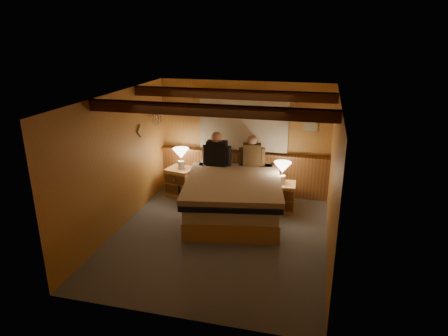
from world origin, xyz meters
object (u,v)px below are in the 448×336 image
(nightstand_right, at_px, (282,197))
(duffel_bag, at_px, (192,190))
(lamp_right, at_px, (282,169))
(lamp_left, at_px, (181,155))
(person_left, at_px, (217,152))
(person_right, at_px, (252,153))
(bed, at_px, (233,196))
(nightstand_left, at_px, (181,181))

(nightstand_right, distance_m, duffel_bag, 1.93)
(lamp_right, xyz_separation_m, duffel_bag, (-1.90, 0.17, -0.70))
(lamp_left, height_order, person_left, person_left)
(nightstand_right, height_order, lamp_right, lamp_right)
(lamp_right, distance_m, person_right, 0.77)
(bed, height_order, nightstand_right, bed)
(lamp_right, height_order, person_right, person_right)
(bed, height_order, lamp_left, lamp_left)
(person_left, bearing_deg, lamp_right, -10.56)
(nightstand_left, height_order, person_left, person_left)
(person_right, bearing_deg, nightstand_right, -38.02)
(lamp_left, bearing_deg, lamp_right, -7.10)
(nightstand_left, bearing_deg, lamp_left, -10.39)
(bed, height_order, lamp_right, lamp_right)
(person_right, xyz_separation_m, duffel_bag, (-1.24, -0.19, -0.86))
(nightstand_right, xyz_separation_m, lamp_left, (-2.16, 0.26, 0.62))
(bed, bearing_deg, lamp_right, 19.51)
(nightstand_left, distance_m, person_left, 1.13)
(lamp_left, height_order, duffel_bag, lamp_left)
(nightstand_left, relative_size, nightstand_right, 1.13)
(bed, height_order, person_left, person_left)
(lamp_right, bearing_deg, nightstand_left, 172.62)
(nightstand_right, height_order, person_right, person_right)
(nightstand_right, height_order, duffel_bag, nightstand_right)
(nightstand_left, bearing_deg, nightstand_right, 4.95)
(lamp_right, distance_m, duffel_bag, 2.03)
(nightstand_left, xyz_separation_m, duffel_bag, (0.28, -0.11, -0.14))
(person_left, distance_m, duffel_bag, 1.05)
(person_left, relative_size, duffel_bag, 1.46)
(bed, relative_size, nightstand_right, 4.53)
(nightstand_right, xyz_separation_m, person_right, (-0.67, 0.35, 0.74))
(duffel_bag, bearing_deg, nightstand_left, 159.05)
(nightstand_left, height_order, nightstand_right, nightstand_left)
(lamp_left, bearing_deg, nightstand_right, -6.76)
(nightstand_left, xyz_separation_m, person_right, (1.52, 0.08, 0.72))
(bed, relative_size, nightstand_left, 4.01)
(nightstand_right, relative_size, person_left, 0.77)
(bed, bearing_deg, duffel_bag, 138.11)
(bed, distance_m, duffel_bag, 1.26)
(bed, relative_size, person_right, 3.85)
(person_left, xyz_separation_m, duffel_bag, (-0.55, -0.01, -0.89))
(person_right, bearing_deg, person_left, -175.82)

